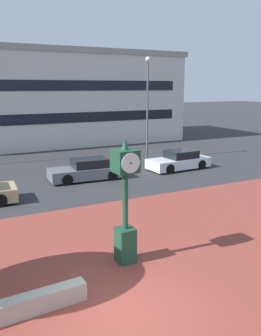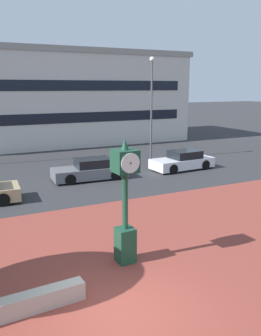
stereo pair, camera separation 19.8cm
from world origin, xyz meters
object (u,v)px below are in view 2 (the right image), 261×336
object	(u,v)px
car_street_far	(183,161)
car_street_near	(90,170)
street_clock	(125,202)
civic_building	(40,97)
street_lamp_post	(152,99)

from	to	relation	value
car_street_far	car_street_near	bearing A→B (deg)	85.42
car_street_far	street_clock	bearing A→B (deg)	135.04
street_clock	civic_building	bearing A→B (deg)	81.25
civic_building	street_clock	bearing A→B (deg)	-96.51
car_street_near	car_street_far	world-z (taller)	same
street_clock	car_street_far	bearing A→B (deg)	46.10
street_clock	car_street_near	world-z (taller)	street_clock
car_street_far	street_lamp_post	world-z (taller)	street_lamp_post
street_clock	car_street_far	size ratio (longest dim) A/B	0.91
car_street_far	street_lamp_post	xyz separation A→B (m)	(-0.37, 3.81, 4.02)
car_street_far	civic_building	xyz separation A→B (m)	(-6.01, 16.54, 3.90)
street_lamp_post	street_clock	bearing A→B (deg)	-121.83
car_street_near	car_street_far	bearing A→B (deg)	-88.21
car_street_far	civic_building	bearing A→B (deg)	16.68
car_street_near	car_street_far	distance (m)	6.59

